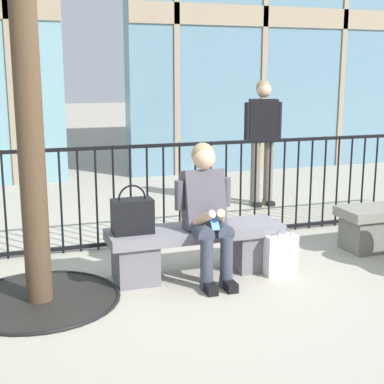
# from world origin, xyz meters

# --- Properties ---
(ground_plane) EXTENTS (60.00, 60.00, 0.00)m
(ground_plane) POSITION_xyz_m (0.00, 0.00, 0.00)
(ground_plane) COLOR #A8A091
(stone_bench) EXTENTS (1.60, 0.44, 0.45)m
(stone_bench) POSITION_xyz_m (0.00, 0.00, 0.27)
(stone_bench) COLOR slate
(stone_bench) RESTS_ON ground
(seated_person_with_phone) EXTENTS (0.52, 0.66, 1.21)m
(seated_person_with_phone) POSITION_xyz_m (0.05, -0.13, 0.65)
(seated_person_with_phone) COLOR #383D4C
(seated_person_with_phone) RESTS_ON ground
(handbag_on_bench) EXTENTS (0.35, 0.19, 0.43)m
(handbag_on_bench) POSITION_xyz_m (-0.58, -0.01, 0.61)
(handbag_on_bench) COLOR black
(handbag_on_bench) RESTS_ON stone_bench
(shopping_bag) EXTENTS (0.29, 0.13, 0.46)m
(shopping_bag) POSITION_xyz_m (0.73, -0.26, 0.19)
(shopping_bag) COLOR white
(shopping_bag) RESTS_ON ground
(bystander_at_railing) EXTENTS (0.55, 0.33, 1.71)m
(bystander_at_railing) POSITION_xyz_m (1.78, 2.30, 1.00)
(bystander_at_railing) COLOR #6B6051
(bystander_at_railing) RESTS_ON ground
(plaza_railing) EXTENTS (8.25, 0.04, 1.08)m
(plaza_railing) POSITION_xyz_m (0.00, 1.02, 0.55)
(plaza_railing) COLOR black
(plaza_railing) RESTS_ON ground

